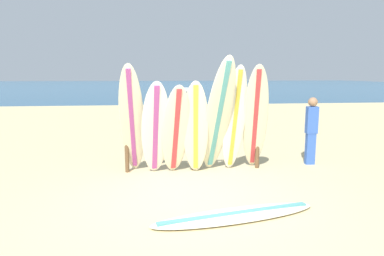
# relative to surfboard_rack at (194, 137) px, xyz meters

# --- Properties ---
(ground_plane) EXTENTS (120.00, 120.00, 0.00)m
(ground_plane) POSITION_rel_surfboard_rack_xyz_m (-0.26, -1.93, -0.75)
(ground_plane) COLOR #CCB784
(ocean_water) EXTENTS (120.00, 80.00, 0.01)m
(ocean_water) POSITION_rel_surfboard_rack_xyz_m (-0.26, 56.07, -0.74)
(ocean_water) COLOR #1E5984
(ocean_water) RESTS_ON ground
(surfboard_rack) EXTENTS (3.01, 0.09, 1.15)m
(surfboard_rack) POSITION_rel_surfboard_rack_xyz_m (0.00, 0.00, 0.00)
(surfboard_rack) COLOR brown
(surfboard_rack) RESTS_ON ground
(surfboard_leaning_far_left) EXTENTS (0.53, 1.11, 2.33)m
(surfboard_leaning_far_left) POSITION_rel_surfboard_rack_xyz_m (-1.31, -0.27, 0.42)
(surfboard_leaning_far_left) COLOR beige
(surfboard_leaning_far_left) RESTS_ON ground
(surfboard_leaning_left) EXTENTS (0.66, 0.90, 2.00)m
(surfboard_leaning_left) POSITION_rel_surfboard_rack_xyz_m (-0.83, -0.38, 0.25)
(surfboard_leaning_left) COLOR white
(surfboard_leaning_left) RESTS_ON ground
(surfboard_leaning_center_left) EXTENTS (0.68, 0.84, 1.92)m
(surfboard_leaning_center_left) POSITION_rel_surfboard_rack_xyz_m (-0.41, -0.35, 0.21)
(surfboard_leaning_center_left) COLOR beige
(surfboard_leaning_center_left) RESTS_ON ground
(surfboard_leaning_center) EXTENTS (0.61, 0.68, 2.00)m
(surfboard_leaning_center) POSITION_rel_surfboard_rack_xyz_m (0.00, -0.34, 0.25)
(surfboard_leaning_center) COLOR beige
(surfboard_leaning_center) RESTS_ON ground
(surfboard_leaning_center_right) EXTENTS (0.77, 1.21, 2.48)m
(surfboard_leaning_center_right) POSITION_rel_surfboard_rack_xyz_m (0.47, -0.41, 0.49)
(surfboard_leaning_center_right) COLOR beige
(surfboard_leaning_center_right) RESTS_ON ground
(surfboard_leaning_right) EXTENTS (0.54, 0.74, 2.31)m
(surfboard_leaning_right) POSITION_rel_surfboard_rack_xyz_m (0.85, -0.25, 0.41)
(surfboard_leaning_right) COLOR white
(surfboard_leaning_right) RESTS_ON ground
(surfboard_leaning_far_right) EXTENTS (0.72, 1.14, 2.32)m
(surfboard_leaning_far_right) POSITION_rel_surfboard_rack_xyz_m (1.30, -0.27, 0.41)
(surfboard_leaning_far_right) COLOR beige
(surfboard_leaning_far_right) RESTS_ON ground
(surfboard_lying_on_sand) EXTENTS (2.68, 1.08, 0.08)m
(surfboard_lying_on_sand) POSITION_rel_surfboard_rack_xyz_m (0.33, -2.57, -0.71)
(surfboard_lying_on_sand) COLOR beige
(surfboard_lying_on_sand) RESTS_ON ground
(beachgoer_standing) EXTENTS (0.26, 0.21, 1.58)m
(beachgoer_standing) POSITION_rel_surfboard_rack_xyz_m (2.80, 0.17, 0.12)
(beachgoer_standing) COLOR #3359B2
(beachgoer_standing) RESTS_ON ground
(small_boat_offshore) EXTENTS (1.97, 2.85, 0.71)m
(small_boat_offshore) POSITION_rel_surfboard_rack_xyz_m (2.56, 27.35, -0.49)
(small_boat_offshore) COLOR #333842
(small_boat_offshore) RESTS_ON ocean_water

